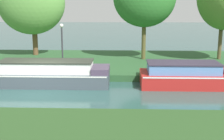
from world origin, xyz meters
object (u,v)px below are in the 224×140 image
at_px(slate_barge, 40,74).
at_px(mooring_post_far, 174,67).
at_px(red_narrowboat, 189,76).
at_px(willow_tree_left, 31,3).
at_px(lamp_post, 62,41).

xyz_separation_m(slate_barge, mooring_post_far, (7.89, 1.43, 0.17)).
bearing_deg(slate_barge, red_narrowboat, 0.00).
bearing_deg(red_narrowboat, slate_barge, -180.00).
bearing_deg(willow_tree_left, slate_barge, -71.64).
xyz_separation_m(slate_barge, willow_tree_left, (-2.51, 7.56, 4.03)).
height_order(slate_barge, lamp_post, lamp_post).
distance_m(red_narrowboat, mooring_post_far, 1.57).
distance_m(slate_barge, red_narrowboat, 8.51).
relative_size(willow_tree_left, mooring_post_far, 8.89).
xyz_separation_m(red_narrowboat, lamp_post, (-7.65, 2.42, 1.65)).
bearing_deg(lamp_post, red_narrowboat, -17.55).
height_order(willow_tree_left, lamp_post, willow_tree_left).
height_order(willow_tree_left, mooring_post_far, willow_tree_left).
distance_m(slate_barge, lamp_post, 3.05).
bearing_deg(mooring_post_far, lamp_post, 171.99).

